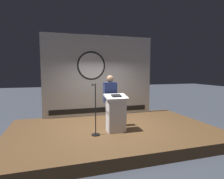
# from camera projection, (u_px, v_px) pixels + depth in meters

# --- Properties ---
(ground_plane) EXTENTS (40.00, 40.00, 0.00)m
(ground_plane) POSITION_uv_depth(u_px,v_px,m) (113.00, 137.00, 5.97)
(ground_plane) COLOR #383D47
(stage_platform) EXTENTS (6.40, 4.00, 0.30)m
(stage_platform) POSITION_uv_depth(u_px,v_px,m) (113.00, 133.00, 5.96)
(stage_platform) COLOR brown
(stage_platform) RESTS_ON ground
(banner_display) EXTENTS (4.42, 0.12, 3.18)m
(banner_display) POSITION_uv_depth(u_px,v_px,m) (99.00, 76.00, 7.54)
(banner_display) COLOR silver
(banner_display) RESTS_ON stage_platform
(podium) EXTENTS (0.64, 0.50, 1.11)m
(podium) POSITION_uv_depth(u_px,v_px,m) (116.00, 113.00, 5.57)
(podium) COLOR silver
(podium) RESTS_ON stage_platform
(speaker_person) EXTENTS (0.40, 0.26, 1.66)m
(speaker_person) POSITION_uv_depth(u_px,v_px,m) (110.00, 101.00, 5.98)
(speaker_person) COLOR black
(speaker_person) RESTS_ON stage_platform
(microphone_stand) EXTENTS (0.24, 0.53, 1.45)m
(microphone_stand) POSITION_uv_depth(u_px,v_px,m) (95.00, 117.00, 5.29)
(microphone_stand) COLOR black
(microphone_stand) RESTS_ON stage_platform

